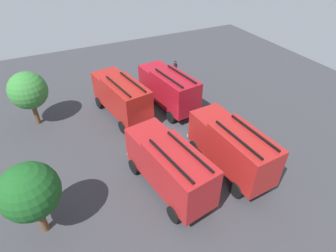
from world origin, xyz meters
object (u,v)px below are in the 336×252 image
at_px(firefighter_0, 198,165).
at_px(tree_0, 30,192).
at_px(traffic_cone_0, 219,128).
at_px(traffic_cone_1, 148,109).
at_px(firefighter_1, 217,122).
at_px(fire_truck_3, 121,96).
at_px(tree_1, 28,91).
at_px(fire_truck_1, 168,88).
at_px(fire_truck_2, 169,165).
at_px(fire_truck_0, 231,146).
at_px(traffic_cone_2, 134,94).
at_px(firefighter_3, 199,127).
at_px(firefighter_2, 175,68).

relative_size(firefighter_0, tree_0, 0.35).
bearing_deg(traffic_cone_0, traffic_cone_1, 37.87).
height_order(firefighter_0, firefighter_1, firefighter_0).
bearing_deg(fire_truck_3, traffic_cone_1, -108.23).
relative_size(tree_0, traffic_cone_0, 6.90).
bearing_deg(traffic_cone_0, firefighter_0, 130.57).
relative_size(tree_1, traffic_cone_0, 6.89).
distance_m(fire_truck_1, fire_truck_2, 10.33).
height_order(fire_truck_0, traffic_cone_2, fire_truck_0).
bearing_deg(fire_truck_0, firefighter_3, -4.55).
bearing_deg(tree_1, firefighter_1, -120.10).
bearing_deg(tree_0, traffic_cone_0, -76.53).
distance_m(traffic_cone_0, traffic_cone_1, 7.03).
height_order(firefighter_0, traffic_cone_1, firefighter_0).
relative_size(fire_truck_0, firefighter_0, 4.19).
distance_m(firefighter_2, traffic_cone_0, 11.57).
bearing_deg(fire_truck_1, traffic_cone_0, -165.51).
relative_size(fire_truck_0, firefighter_3, 4.30).
relative_size(fire_truck_1, traffic_cone_2, 9.97).
distance_m(firefighter_3, traffic_cone_2, 9.00).
distance_m(fire_truck_3, firefighter_0, 9.96).
xyz_separation_m(traffic_cone_0, traffic_cone_2, (8.78, 4.54, 0.01)).
height_order(fire_truck_0, firefighter_2, fire_truck_0).
xyz_separation_m(tree_1, traffic_cone_2, (0.59, -9.45, -2.96)).
bearing_deg(traffic_cone_2, firefighter_1, -153.08).
bearing_deg(firefighter_3, firefighter_1, -135.98).
bearing_deg(traffic_cone_0, tree_0, 103.47).
relative_size(fire_truck_1, fire_truck_2, 1.00).
bearing_deg(tree_0, traffic_cone_2, -39.46).
height_order(firefighter_0, traffic_cone_0, firefighter_0).
relative_size(fire_truck_3, traffic_cone_2, 10.02).
height_order(traffic_cone_0, traffic_cone_2, traffic_cone_2).
xyz_separation_m(tree_1, traffic_cone_1, (-2.64, -9.67, -3.03)).
relative_size(fire_truck_1, tree_0, 1.50).
relative_size(fire_truck_0, fire_truck_3, 0.98).
bearing_deg(fire_truck_1, firefighter_2, -40.36).
relative_size(fire_truck_1, tree_1, 1.51).
bearing_deg(fire_truck_2, traffic_cone_2, -18.50).
bearing_deg(fire_truck_2, tree_0, 78.59).
bearing_deg(fire_truck_1, fire_truck_0, 173.90).
xyz_separation_m(firefighter_0, traffic_cone_2, (12.47, 0.24, -0.61)).
bearing_deg(fire_truck_2, traffic_cone_1, -23.00).
xyz_separation_m(fire_truck_0, traffic_cone_2, (12.86, 2.59, -1.78)).
distance_m(fire_truck_0, traffic_cone_2, 13.24).
bearing_deg(traffic_cone_2, traffic_cone_1, -176.10).
bearing_deg(firefighter_0, traffic_cone_1, 125.61).
relative_size(firefighter_3, traffic_cone_0, 2.37).
height_order(fire_truck_3, firefighter_3, fire_truck_3).
bearing_deg(firefighter_2, firefighter_0, 65.13).
height_order(fire_truck_1, fire_truck_3, same).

